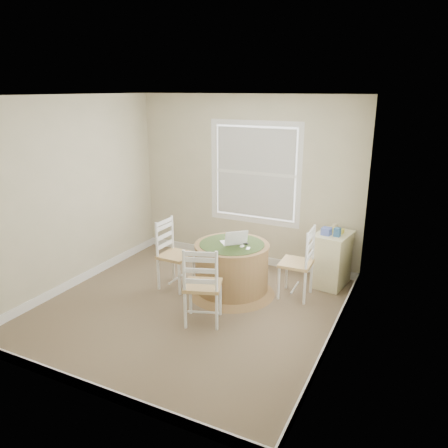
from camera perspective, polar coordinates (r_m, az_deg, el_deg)
The scene contains 14 objects.
room at distance 5.23m, azimuth -2.46°, elevation 2.08°, with size 3.64×3.64×2.64m.
round_table at distance 5.88m, azimuth 1.02°, elevation -5.57°, with size 1.17×1.17×0.71m.
chair_left at distance 6.06m, azimuth -6.33°, elevation -4.06°, with size 0.42×0.40×0.95m, color white, non-canonical shape.
chair_near at distance 5.15m, azimuth -2.78°, elevation -7.97°, with size 0.42×0.40×0.95m, color white, non-canonical shape.
chair_right at distance 5.84m, azimuth 9.40°, elevation -5.04°, with size 0.42×0.40×0.95m, color white, non-canonical shape.
laptop at distance 5.77m, azimuth 1.30°, elevation -2.29°, with size 0.41×0.41×0.22m.
mouse at distance 5.66m, azimuth 2.36°, elevation -2.92°, with size 0.06×0.09×0.03m, color white.
phone at distance 5.60m, azimuth 3.15°, elevation -3.26°, with size 0.04×0.09×0.02m, color #B7BABF.
keys at distance 5.76m, azimuth 2.86°, elevation -2.61°, with size 0.06×0.05×0.03m, color black.
corner_chest at distance 6.31m, azimuth 13.88°, elevation -4.48°, with size 0.50×0.63×0.77m.
tissue_box at distance 6.08m, azimuth 13.23°, elevation -0.93°, with size 0.12×0.12×0.10m, color #596DCD.
box_yellow at distance 6.21m, azimuth 14.63°, elevation -0.86°, with size 0.15×0.10×0.06m, color #F0EA54.
box_blue at distance 6.05m, azimuth 14.58°, elevation -1.04°, with size 0.08×0.08×0.12m, color #305D90.
cup_cream at distance 6.32m, azimuth 14.27°, elevation -0.36°, with size 0.07×0.07×0.09m, color beige.
Camera 1 is at (2.58, -4.27, 2.67)m, focal length 35.00 mm.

